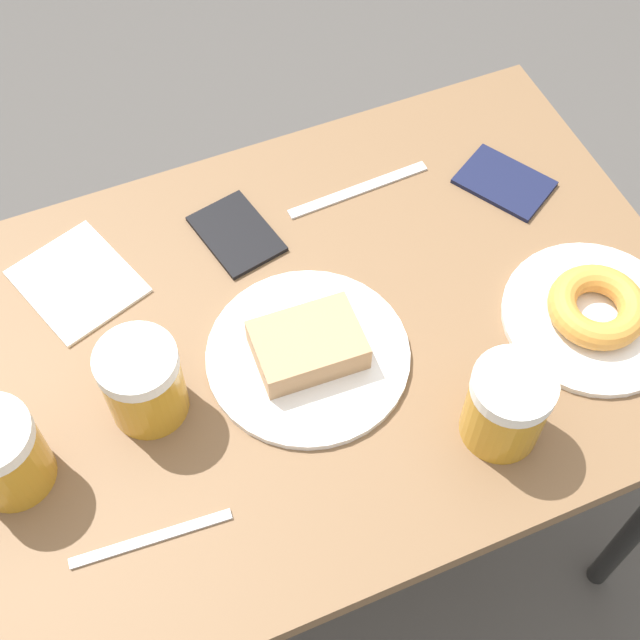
{
  "coord_description": "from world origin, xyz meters",
  "views": [
    {
      "loc": [
        -0.56,
        0.24,
        1.68
      ],
      "look_at": [
        0.0,
        0.0,
        0.73
      ],
      "focal_mm": 50.0,
      "sensor_mm": 36.0,
      "label": 1
    }
  ],
  "objects_px": {
    "knife": "(358,190)",
    "passport_far_edge": "(236,234)",
    "napkin_folded": "(77,281)",
    "beer_mug_right": "(2,454)",
    "passport_near_edge": "(504,182)",
    "beer_mug_left": "(143,382)",
    "fork": "(152,539)",
    "plate_with_cake": "(308,351)",
    "beer_mug_center": "(507,406)",
    "plate_with_donut": "(595,312)"
  },
  "relations": [
    {
      "from": "knife",
      "to": "passport_far_edge",
      "type": "height_order",
      "value": "passport_far_edge"
    },
    {
      "from": "napkin_folded",
      "to": "beer_mug_right",
      "type": "bearing_deg",
      "value": 150.9
    },
    {
      "from": "passport_near_edge",
      "to": "beer_mug_left",
      "type": "bearing_deg",
      "value": 104.46
    },
    {
      "from": "passport_near_edge",
      "to": "passport_far_edge",
      "type": "height_order",
      "value": "same"
    },
    {
      "from": "passport_far_edge",
      "to": "fork",
      "type": "bearing_deg",
      "value": 147.7
    },
    {
      "from": "fork",
      "to": "beer_mug_left",
      "type": "bearing_deg",
      "value": -16.47
    },
    {
      "from": "beer_mug_right",
      "to": "passport_near_edge",
      "type": "height_order",
      "value": "beer_mug_right"
    },
    {
      "from": "plate_with_cake",
      "to": "napkin_folded",
      "type": "xyz_separation_m",
      "value": [
        0.22,
        0.24,
        -0.01
      ]
    },
    {
      "from": "knife",
      "to": "passport_near_edge",
      "type": "height_order",
      "value": "passport_near_edge"
    },
    {
      "from": "passport_near_edge",
      "to": "fork",
      "type": "bearing_deg",
      "value": 116.53
    },
    {
      "from": "beer_mug_right",
      "to": "napkin_folded",
      "type": "relative_size",
      "value": 0.61
    },
    {
      "from": "napkin_folded",
      "to": "knife",
      "type": "bearing_deg",
      "value": -89.6
    },
    {
      "from": "beer_mug_center",
      "to": "fork",
      "type": "distance_m",
      "value": 0.43
    },
    {
      "from": "plate_with_donut",
      "to": "passport_near_edge",
      "type": "xyz_separation_m",
      "value": [
        0.25,
        -0.01,
        -0.01
      ]
    },
    {
      "from": "beer_mug_left",
      "to": "beer_mug_center",
      "type": "height_order",
      "value": "same"
    },
    {
      "from": "beer_mug_right",
      "to": "beer_mug_left",
      "type": "bearing_deg",
      "value": -80.99
    },
    {
      "from": "napkin_folded",
      "to": "passport_far_edge",
      "type": "bearing_deg",
      "value": -91.69
    },
    {
      "from": "beer_mug_left",
      "to": "passport_near_edge",
      "type": "bearing_deg",
      "value": -75.54
    },
    {
      "from": "plate_with_cake",
      "to": "beer_mug_left",
      "type": "relative_size",
      "value": 2.21
    },
    {
      "from": "plate_with_donut",
      "to": "fork",
      "type": "distance_m",
      "value": 0.61
    },
    {
      "from": "beer_mug_left",
      "to": "fork",
      "type": "relative_size",
      "value": 0.63
    },
    {
      "from": "beer_mug_left",
      "to": "napkin_folded",
      "type": "height_order",
      "value": "beer_mug_left"
    },
    {
      "from": "plate_with_donut",
      "to": "beer_mug_left",
      "type": "height_order",
      "value": "beer_mug_left"
    },
    {
      "from": "knife",
      "to": "fork",
      "type": "bearing_deg",
      "value": 131.93
    },
    {
      "from": "passport_far_edge",
      "to": "beer_mug_left",
      "type": "bearing_deg",
      "value": 138.17
    },
    {
      "from": "fork",
      "to": "plate_with_cake",
      "type": "bearing_deg",
      "value": -58.97
    },
    {
      "from": "beer_mug_center",
      "to": "fork",
      "type": "xyz_separation_m",
      "value": [
        0.03,
        0.42,
        -0.06
      ]
    },
    {
      "from": "plate_with_donut",
      "to": "beer_mug_right",
      "type": "relative_size",
      "value": 2.02
    },
    {
      "from": "beer_mug_right",
      "to": "passport_far_edge",
      "type": "distance_m",
      "value": 0.43
    },
    {
      "from": "plate_with_cake",
      "to": "beer_mug_right",
      "type": "height_order",
      "value": "beer_mug_right"
    },
    {
      "from": "napkin_folded",
      "to": "passport_far_edge",
      "type": "xyz_separation_m",
      "value": [
        -0.01,
        -0.22,
        0.0
      ]
    },
    {
      "from": "plate_with_donut",
      "to": "plate_with_cake",
      "type": "bearing_deg",
      "value": 76.24
    },
    {
      "from": "plate_with_cake",
      "to": "napkin_folded",
      "type": "distance_m",
      "value": 0.33
    },
    {
      "from": "plate_with_cake",
      "to": "fork",
      "type": "relative_size",
      "value": 1.39
    },
    {
      "from": "beer_mug_left",
      "to": "knife",
      "type": "xyz_separation_m",
      "value": [
        0.22,
        -0.37,
        -0.06
      ]
    },
    {
      "from": "plate_with_cake",
      "to": "knife",
      "type": "relative_size",
      "value": 1.19
    },
    {
      "from": "plate_with_donut",
      "to": "napkin_folded",
      "type": "xyz_separation_m",
      "value": [
        0.31,
        0.6,
        -0.01
      ]
    },
    {
      "from": "passport_far_edge",
      "to": "beer_mug_center",
      "type": "bearing_deg",
      "value": -154.51
    },
    {
      "from": "plate_with_cake",
      "to": "beer_mug_center",
      "type": "distance_m",
      "value": 0.25
    },
    {
      "from": "plate_with_cake",
      "to": "fork",
      "type": "distance_m",
      "value": 0.29
    },
    {
      "from": "plate_with_donut",
      "to": "beer_mug_right",
      "type": "distance_m",
      "value": 0.74
    },
    {
      "from": "beer_mug_center",
      "to": "passport_near_edge",
      "type": "distance_m",
      "value": 0.39
    },
    {
      "from": "plate_with_donut",
      "to": "beer_mug_left",
      "type": "relative_size",
      "value": 2.02
    },
    {
      "from": "beer_mug_right",
      "to": "knife",
      "type": "height_order",
      "value": "beer_mug_right"
    },
    {
      "from": "fork",
      "to": "plate_with_donut",
      "type": "bearing_deg",
      "value": -84.18
    },
    {
      "from": "plate_with_donut",
      "to": "passport_far_edge",
      "type": "xyz_separation_m",
      "value": [
        0.31,
        0.38,
        -0.01
      ]
    },
    {
      "from": "knife",
      "to": "napkin_folded",
      "type": "bearing_deg",
      "value": 90.4
    },
    {
      "from": "beer_mug_center",
      "to": "beer_mug_right",
      "type": "distance_m",
      "value": 0.57
    },
    {
      "from": "knife",
      "to": "passport_near_edge",
      "type": "distance_m",
      "value": 0.21
    },
    {
      "from": "beer_mug_right",
      "to": "passport_far_edge",
      "type": "xyz_separation_m",
      "value": [
        0.23,
        -0.36,
        -0.05
      ]
    }
  ]
}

